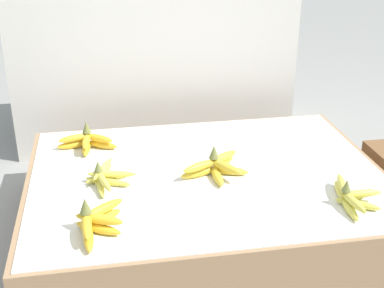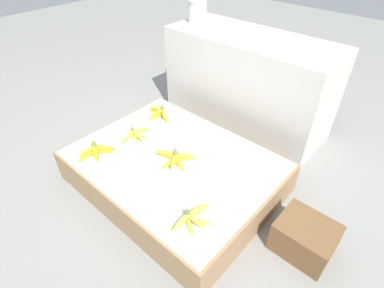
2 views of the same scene
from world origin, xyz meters
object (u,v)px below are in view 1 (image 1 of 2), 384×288
Objects in this scene: banana_bunch_front_left at (95,221)px; banana_bunch_middle_midleft at (216,167)px; banana_bunch_front_midright at (351,196)px; banana_bunch_middle_left at (105,177)px; banana_bunch_back_left at (87,141)px.

banana_bunch_front_left is 0.51m from banana_bunch_middle_midleft.
banana_bunch_front_midright is at bearing -35.32° from banana_bunch_middle_midleft.
banana_bunch_front_left is at bearing -96.93° from banana_bunch_middle_left.
banana_bunch_middle_midleft reaches higher than banana_bunch_middle_left.
banana_bunch_front_left is at bearing -87.43° from banana_bunch_back_left.
banana_bunch_back_left is (-0.82, 0.56, 0.01)m from banana_bunch_front_midright.
banana_bunch_front_midright is at bearing -19.58° from banana_bunch_middle_left.
banana_bunch_middle_midleft is at bearing 34.30° from banana_bunch_front_left.
banana_bunch_back_left is at bearing 146.63° from banana_bunch_middle_midleft.
banana_bunch_back_left reaches higher than banana_bunch_front_midright.
banana_bunch_middle_midleft is at bearing -0.53° from banana_bunch_middle_left.
banana_bunch_middle_midleft is (-0.38, 0.27, 0.01)m from banana_bunch_front_midright.
banana_bunch_back_left is at bearing 145.72° from banana_bunch_front_midright.
banana_bunch_front_left is 0.92× the size of banana_bunch_middle_midleft.
banana_bunch_front_midright is (0.80, 0.02, -0.01)m from banana_bunch_front_left.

